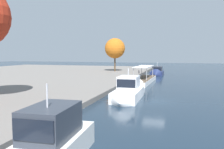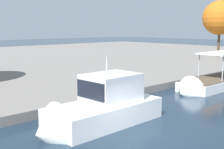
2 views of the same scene
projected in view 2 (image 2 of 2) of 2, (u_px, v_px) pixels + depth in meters
ground_plane at (144, 139)px, 14.19m from camera, size 220.00×220.00×0.00m
motor_yacht_2 at (97, 111)px, 16.01m from camera, size 7.65×2.96×4.65m
tour_boat_3 at (224, 82)px, 27.20m from camera, size 14.50×3.14×4.13m
tree_3 at (221, 18)px, 46.90m from camera, size 5.43×5.43×8.90m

